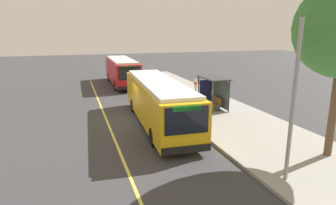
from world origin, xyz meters
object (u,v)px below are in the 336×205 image
Objects in this scene: transit_bus_main at (158,101)px; transit_bus_second at (122,71)px; waiting_bench at (214,103)px; route_sign_post at (195,94)px.

transit_bus_main and transit_bus_second have the same top height.
waiting_bench is at bearing 19.78° from transit_bus_second.
waiting_bench is 0.57× the size of route_sign_post.
transit_bus_main reaches higher than waiting_bench.
transit_bus_second is 14.47m from waiting_bench.
transit_bus_second and route_sign_post have the same top height.
route_sign_post is at bearing 8.58° from transit_bus_second.
route_sign_post reaches higher than waiting_bench.
transit_bus_main is at bearing -94.84° from route_sign_post.
route_sign_post is (0.21, 2.54, 0.34)m from transit_bus_main.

